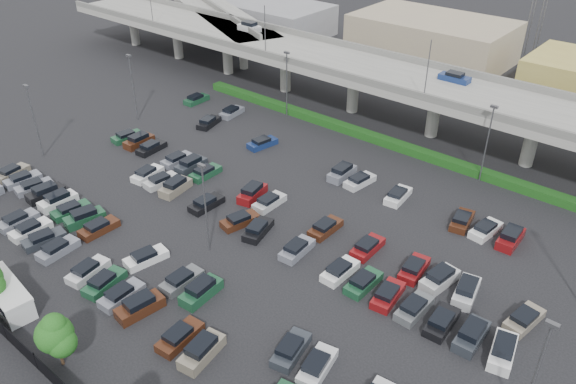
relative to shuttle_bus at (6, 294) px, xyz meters
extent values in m
plane|color=black|center=(8.20, 25.68, -1.29)|extent=(280.00, 280.00, 0.00)
cube|color=gray|center=(8.20, 57.68, 5.96)|extent=(150.00, 13.00, 1.10)
cube|color=#5C5C57|center=(8.20, 51.43, 7.01)|extent=(150.00, 0.50, 1.00)
cube|color=#5C5C57|center=(8.20, 63.93, 7.01)|extent=(150.00, 0.50, 1.00)
cylinder|color=gray|center=(-56.80, 57.68, 2.06)|extent=(1.80, 1.80, 6.70)
cube|color=#5C5C57|center=(-56.80, 57.68, 5.21)|extent=(2.60, 9.75, 0.50)
cylinder|color=gray|center=(-42.80, 57.68, 2.06)|extent=(1.80, 1.80, 6.70)
cube|color=#5C5C57|center=(-42.80, 57.68, 5.21)|extent=(2.60, 9.75, 0.50)
cylinder|color=gray|center=(-28.80, 57.68, 2.06)|extent=(1.80, 1.80, 6.70)
cube|color=#5C5C57|center=(-28.80, 57.68, 5.21)|extent=(2.60, 9.75, 0.50)
cylinder|color=gray|center=(-14.80, 57.68, 2.06)|extent=(1.80, 1.80, 6.70)
cube|color=#5C5C57|center=(-14.80, 57.68, 5.21)|extent=(2.60, 9.75, 0.50)
cylinder|color=gray|center=(-0.80, 57.68, 2.06)|extent=(1.80, 1.80, 6.70)
cube|color=#5C5C57|center=(-0.80, 57.68, 5.21)|extent=(2.60, 9.75, 0.50)
cylinder|color=gray|center=(13.20, 57.68, 2.06)|extent=(1.80, 1.80, 6.70)
cube|color=#5C5C57|center=(13.20, 57.68, 5.21)|extent=(2.60, 9.75, 0.50)
cylinder|color=gray|center=(27.20, 57.68, 2.06)|extent=(1.80, 1.80, 6.70)
cube|color=#5C5C57|center=(27.20, 57.68, 5.21)|extent=(2.60, 9.75, 0.50)
cube|color=white|center=(-25.80, 60.68, 7.04)|extent=(4.40, 1.82, 1.05)
cube|color=black|center=(-25.80, 60.68, 7.86)|extent=(2.60, 1.60, 0.65)
cube|color=navy|center=(14.20, 60.68, 6.92)|extent=(4.40, 1.82, 0.82)
cube|color=black|center=(14.20, 60.68, 7.55)|extent=(2.30, 1.60, 0.50)
cylinder|color=#4E4F54|center=(-41.80, 51.58, 10.51)|extent=(0.14, 0.14, 8.00)
cylinder|color=#4E4F54|center=(-13.80, 51.58, 10.51)|extent=(0.14, 0.14, 8.00)
cylinder|color=#4E4F54|center=(14.20, 51.58, 10.51)|extent=(0.14, 0.14, 8.00)
cube|color=gray|center=(-43.80, 68.68, 5.96)|extent=(50.93, 30.13, 1.10)
cube|color=#5C5C57|center=(-43.80, 68.68, 7.01)|extent=(47.34, 22.43, 1.00)
cylinder|color=gray|center=(-61.02, 76.71, 2.06)|extent=(1.60, 1.60, 6.70)
cylinder|color=gray|center=(-50.15, 71.63, 2.06)|extent=(1.60, 1.60, 6.70)
cylinder|color=gray|center=(-39.27, 66.56, 2.06)|extent=(1.60, 1.60, 6.70)
cylinder|color=gray|center=(-28.40, 61.49, 2.06)|extent=(1.60, 1.60, 6.70)
cube|color=#163D11|center=(8.20, 50.68, -0.74)|extent=(66.00, 1.60, 1.10)
cube|color=black|center=(8.20, -2.32, -0.39)|extent=(70.00, 0.06, 1.80)
cylinder|color=black|center=(4.20, -2.32, -0.29)|extent=(0.10, 0.10, 2.00)
cylinder|color=black|center=(9.20, -2.32, -0.29)|extent=(0.10, 0.10, 2.00)
cylinder|color=#332316|center=(10.20, -0.71, -0.30)|extent=(0.26, 0.26, 1.97)
sphere|color=#195015|center=(10.20, -0.71, 2.11)|extent=(3.07, 3.07, 3.07)
sphere|color=#195015|center=(10.91, -0.61, 1.56)|extent=(2.41, 2.41, 2.41)
sphere|color=#195015|center=(9.59, -0.79, 1.78)|extent=(2.41, 2.41, 2.41)
sphere|color=#195015|center=(10.24, -0.59, 2.98)|extent=(2.08, 2.08, 2.08)
cube|color=silver|center=(0.00, 0.00, -0.23)|extent=(7.49, 3.23, 2.12)
cube|color=black|center=(0.00, 0.00, 0.27)|extent=(6.49, 3.17, 0.96)
cube|color=silver|center=(0.00, 0.00, 0.95)|extent=(7.60, 3.34, 0.25)
cube|color=slate|center=(-11.80, 7.18, -0.88)|extent=(1.95, 4.45, 0.82)
cube|color=black|center=(-11.80, 6.98, -0.25)|extent=(1.67, 2.35, 0.50)
cube|color=white|center=(-9.05, 7.18, -0.88)|extent=(1.82, 4.40, 0.82)
cube|color=black|center=(-9.05, 6.98, -0.25)|extent=(1.60, 2.30, 0.50)
cube|color=#2A2E36|center=(-6.30, 7.18, -0.88)|extent=(2.51, 4.64, 0.82)
cube|color=black|center=(-6.30, 6.98, -0.25)|extent=(1.95, 2.53, 0.50)
cube|color=slate|center=(-3.55, 7.18, -0.88)|extent=(2.21, 4.55, 0.82)
cube|color=black|center=(-3.55, 6.98, -0.25)|extent=(1.80, 2.44, 0.50)
cube|color=silver|center=(1.95, 7.18, -0.88)|extent=(2.47, 4.63, 0.82)
cube|color=black|center=(1.95, 6.98, -0.25)|extent=(1.94, 2.52, 0.50)
cube|color=#1A4A2D|center=(4.70, 7.18, -0.88)|extent=(2.57, 4.65, 0.82)
cube|color=black|center=(4.70, 6.98, -0.25)|extent=(1.98, 2.55, 0.50)
cube|color=slate|center=(7.45, 7.18, -0.88)|extent=(2.05, 4.49, 0.82)
cube|color=black|center=(7.45, 6.98, -0.25)|extent=(1.72, 2.38, 0.50)
cube|color=#422011|center=(10.20, 7.18, -0.76)|extent=(2.40, 4.61, 1.05)
cube|color=black|center=(10.20, 7.18, 0.06)|extent=(1.94, 2.79, 0.65)
cube|color=#422011|center=(15.70, 7.18, -0.88)|extent=(2.20, 4.54, 0.82)
cube|color=black|center=(15.70, 6.98, -0.25)|extent=(1.80, 2.43, 0.50)
cube|color=gray|center=(18.45, 7.18, -0.76)|extent=(2.47, 4.63, 1.05)
cube|color=black|center=(18.45, 7.18, 0.06)|extent=(1.98, 2.81, 0.65)
cube|color=gray|center=(-22.80, 12.18, -0.88)|extent=(2.55, 4.65, 0.82)
cube|color=black|center=(-22.80, 11.98, -0.25)|extent=(1.98, 2.54, 0.50)
cube|color=slate|center=(-20.05, 12.18, -0.88)|extent=(2.30, 4.58, 0.82)
cube|color=black|center=(-20.05, 11.98, -0.25)|extent=(1.85, 2.46, 0.50)
cube|color=slate|center=(-17.30, 12.18, -0.88)|extent=(2.59, 4.66, 0.82)
cube|color=black|center=(-17.30, 11.98, -0.25)|extent=(1.99, 2.55, 0.50)
cube|color=black|center=(-14.55, 12.18, -0.76)|extent=(2.17, 4.53, 1.05)
cube|color=black|center=(-14.55, 12.18, 0.06)|extent=(1.81, 2.72, 0.65)
cube|color=white|center=(-11.80, 12.18, -0.76)|extent=(1.96, 4.46, 1.05)
cube|color=black|center=(-11.80, 12.18, 0.06)|extent=(1.68, 2.65, 0.65)
cube|color=#1A4A2D|center=(-9.05, 12.18, -0.88)|extent=(2.36, 4.59, 0.82)
cube|color=black|center=(-9.05, 11.98, -0.25)|extent=(1.88, 2.48, 0.50)
cube|color=#1A4A2D|center=(-6.30, 12.18, -0.76)|extent=(2.69, 4.68, 1.05)
cube|color=black|center=(-6.30, 12.18, 0.06)|extent=(2.10, 2.88, 0.65)
cube|color=#422011|center=(-3.55, 12.18, -0.88)|extent=(1.87, 4.42, 0.82)
cube|color=black|center=(-3.55, 11.98, -0.25)|extent=(1.63, 2.32, 0.50)
cube|color=white|center=(4.70, 12.18, -0.88)|extent=(2.61, 4.66, 0.82)
cube|color=black|center=(4.70, 11.98, -0.25)|extent=(2.00, 2.56, 0.50)
cube|color=#54585C|center=(10.20, 12.18, -0.88)|extent=(1.89, 4.43, 0.82)
cube|color=black|center=(10.20, 11.98, -0.25)|extent=(1.64, 2.32, 0.50)
cube|color=#1A4A2D|center=(12.95, 12.18, -0.76)|extent=(2.15, 4.52, 1.05)
cube|color=black|center=(12.95, 12.18, 0.06)|extent=(1.79, 2.71, 0.65)
cube|color=#2A2E36|center=(23.95, 12.18, -0.88)|extent=(2.69, 4.68, 0.82)
cube|color=black|center=(23.95, 11.98, -0.25)|extent=(2.04, 2.58, 0.50)
cube|color=silver|center=(26.70, 12.18, -0.88)|extent=(2.64, 4.67, 0.82)
cube|color=black|center=(26.70, 11.98, -0.25)|extent=(2.02, 2.57, 0.50)
cube|color=white|center=(-9.05, 23.18, -0.88)|extent=(2.41, 4.61, 0.82)
cube|color=black|center=(-9.05, 22.98, -0.25)|extent=(1.91, 2.50, 0.50)
cube|color=silver|center=(-6.30, 23.18, -0.88)|extent=(2.21, 4.55, 0.82)
cube|color=black|center=(-6.30, 22.98, -0.25)|extent=(1.80, 2.43, 0.50)
cube|color=gray|center=(-3.55, 23.18, -0.76)|extent=(2.45, 4.62, 1.05)
cube|color=black|center=(-3.55, 23.18, 0.06)|extent=(1.97, 2.81, 0.65)
cube|color=black|center=(1.95, 23.18, -0.88)|extent=(1.86, 4.42, 0.82)
cube|color=black|center=(1.95, 22.98, -0.25)|extent=(1.62, 2.32, 0.50)
cube|color=#422011|center=(7.45, 23.18, -0.88)|extent=(2.82, 4.71, 0.82)
cube|color=black|center=(7.45, 22.98, -0.25)|extent=(2.10, 2.62, 0.50)
cube|color=black|center=(10.20, 23.18, -0.88)|extent=(2.88, 4.72, 0.82)
cube|color=black|center=(10.20, 22.98, -0.25)|extent=(2.14, 2.63, 0.50)
cube|color=slate|center=(15.70, 23.18, -0.88)|extent=(2.13, 4.52, 0.82)
cube|color=black|center=(15.70, 22.98, -0.25)|extent=(1.76, 2.41, 0.50)
cube|color=white|center=(21.20, 23.18, -0.88)|extent=(1.92, 4.44, 0.82)
cube|color=black|center=(21.20, 22.98, -0.25)|extent=(1.66, 2.34, 0.50)
cube|color=#1A4A2D|center=(23.95, 23.18, -0.88)|extent=(1.86, 4.42, 0.82)
cube|color=black|center=(23.95, 22.98, -0.25)|extent=(1.62, 2.32, 0.50)
cube|color=maroon|center=(26.70, 23.18, -0.88)|extent=(2.35, 4.59, 0.82)
cube|color=black|center=(26.70, 22.98, -0.25)|extent=(1.87, 2.48, 0.50)
cube|color=#54585C|center=(29.45, 23.18, -0.88)|extent=(1.91, 4.44, 0.82)
cube|color=black|center=(29.45, 22.98, -0.25)|extent=(1.65, 2.33, 0.50)
cube|color=black|center=(32.20, 23.18, -0.88)|extent=(2.08, 4.50, 0.82)
cube|color=black|center=(32.20, 22.98, -0.25)|extent=(1.74, 2.39, 0.50)
cube|color=#2A2E36|center=(34.95, 23.18, -0.76)|extent=(1.97, 4.46, 1.05)
cube|color=black|center=(34.95, 23.18, 0.06)|extent=(1.69, 2.65, 0.65)
cube|color=white|center=(37.70, 23.18, -0.76)|extent=(2.69, 4.68, 1.05)
cube|color=black|center=(37.70, 23.18, 0.06)|extent=(2.10, 2.87, 0.65)
cube|color=#1A4A2D|center=(-20.05, 28.18, -0.88)|extent=(2.36, 4.59, 0.82)
cube|color=black|center=(-20.05, 27.98, -0.25)|extent=(1.88, 2.48, 0.50)
cube|color=#422011|center=(-17.30, 28.18, -0.76)|extent=(2.01, 4.48, 1.05)
cube|color=black|center=(-17.30, 28.18, 0.06)|extent=(1.71, 2.67, 0.65)
cube|color=black|center=(-14.55, 28.18, -0.88)|extent=(2.23, 4.55, 0.82)
cube|color=black|center=(-14.55, 27.98, -0.25)|extent=(1.81, 2.44, 0.50)
cube|color=slate|center=(-9.05, 28.18, -0.88)|extent=(1.90, 4.43, 0.82)
cube|color=black|center=(-9.05, 27.98, -0.25)|extent=(1.64, 2.33, 0.50)
cube|color=#2A2E36|center=(-6.30, 28.18, -0.76)|extent=(1.97, 4.46, 1.05)
cube|color=black|center=(-6.30, 28.18, 0.06)|extent=(1.69, 2.65, 0.65)
cube|color=#1A4A2D|center=(-3.55, 28.18, -0.88)|extent=(1.95, 4.45, 0.82)
cube|color=black|center=(-3.55, 27.98, -0.25)|extent=(1.67, 2.35, 0.50)
cube|color=maroon|center=(4.70, 28.18, -0.76)|extent=(2.67, 4.68, 1.05)
cube|color=black|center=(4.70, 28.18, 0.06)|extent=(2.09, 2.87, 0.65)
cube|color=silver|center=(7.45, 28.18, -0.88)|extent=(1.85, 4.41, 0.82)
cube|color=black|center=(7.45, 27.98, -0.25)|extent=(1.62, 2.31, 0.50)
cube|color=#422011|center=(15.70, 28.18, -0.88)|extent=(1.83, 4.40, 0.82)
cube|color=black|center=(15.70, 27.98, -0.25)|extent=(1.61, 2.30, 0.50)
cube|color=maroon|center=(21.20, 28.18, -0.88)|extent=(1.90, 4.43, 0.82)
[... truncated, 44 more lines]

